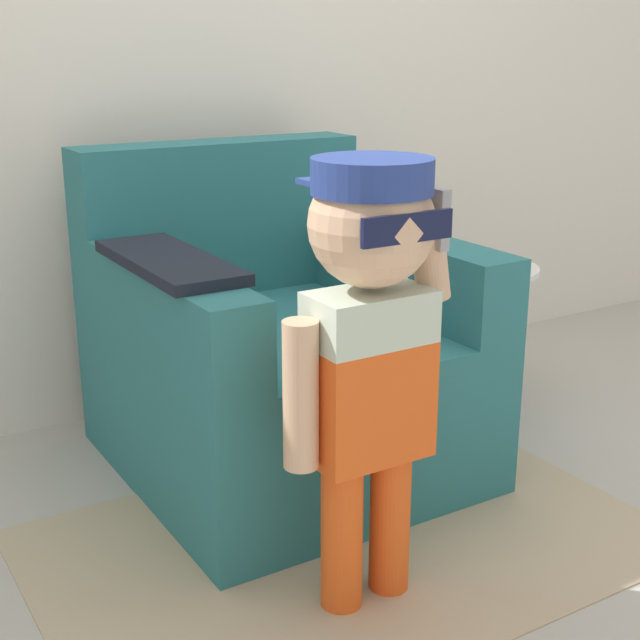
# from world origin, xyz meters

# --- Properties ---
(ground_plane) EXTENTS (10.00, 10.00, 0.00)m
(ground_plane) POSITION_xyz_m (0.00, 0.00, 0.00)
(ground_plane) COLOR #ADA89E
(wall_back) EXTENTS (10.00, 0.05, 2.60)m
(wall_back) POSITION_xyz_m (0.00, 0.66, 1.30)
(wall_back) COLOR silver
(wall_back) RESTS_ON ground_plane
(armchair) EXTENTS (0.96, 1.03, 0.94)m
(armchair) POSITION_xyz_m (-0.15, 0.02, 0.34)
(armchair) COLOR #286B70
(armchair) RESTS_ON ground_plane
(person_child) EXTENTS (0.42, 0.31, 1.02)m
(person_child) POSITION_xyz_m (-0.33, -0.73, 0.68)
(person_child) COLOR #E05119
(person_child) RESTS_ON ground_plane
(side_table) EXTENTS (0.44, 0.44, 0.50)m
(side_table) POSITION_xyz_m (0.66, 0.06, 0.30)
(side_table) COLOR white
(side_table) RESTS_ON ground_plane
(rug) EXTENTS (1.56, 1.05, 0.01)m
(rug) POSITION_xyz_m (-0.23, -0.51, 0.00)
(rug) COLOR tan
(rug) RESTS_ON ground_plane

